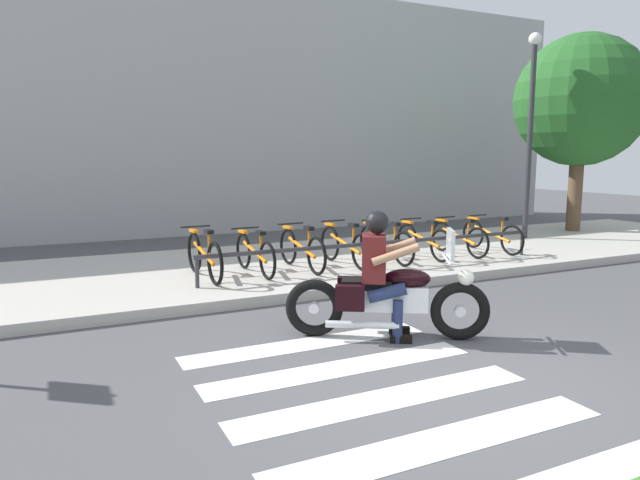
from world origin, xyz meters
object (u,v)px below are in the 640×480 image
at_px(motorcycle, 387,298).
at_px(bicycle_7, 492,235).
at_px(street_lamp, 531,120).
at_px(bicycle_4, 386,243).
at_px(bicycle_1, 255,254).
at_px(bike_rack, 382,244).
at_px(tree_near_rack, 581,101).
at_px(bicycle_2, 302,249).
at_px(bicycle_6, 459,238).
at_px(rider, 381,265).
at_px(bicycle_0, 204,256).
at_px(bicycle_5, 423,240).
at_px(bicycle_3, 345,246).

distance_m(motorcycle, bicycle_7, 5.61).
xyz_separation_m(bicycle_7, street_lamp, (2.09, 1.18, 2.36)).
distance_m(motorcycle, bicycle_4, 3.89).
bearing_deg(bicycle_1, bike_rack, -15.06).
bearing_deg(bike_rack, tree_near_rack, 16.91).
bearing_deg(bicycle_2, bicycle_1, 179.97).
bearing_deg(street_lamp, bicycle_6, -157.97).
xyz_separation_m(rider, street_lamp, (6.68, 4.43, 2.00)).
xyz_separation_m(street_lamp, tree_near_rack, (2.04, 0.40, 0.53)).
height_order(bicycle_6, street_lamp, street_lamp).
bearing_deg(street_lamp, rider, -146.44).
bearing_deg(bicycle_4, bicycle_7, 0.01).
relative_size(bicycle_1, bike_rack, 0.25).
relative_size(bicycle_0, bicycle_5, 1.08).
relative_size(motorcycle, bicycle_0, 1.19).
relative_size(bicycle_2, street_lamp, 0.35).
height_order(bicycle_7, street_lamp, street_lamp).
xyz_separation_m(bicycle_0, bicycle_4, (3.30, 0.00, -0.02)).
bearing_deg(street_lamp, bicycle_5, -162.50).
bearing_deg(motorcycle, bicycle_2, 82.95).
relative_size(bicycle_7, tree_near_rack, 0.33).
bearing_deg(bicycle_2, bicycle_7, 0.01).
height_order(bicycle_1, bicycle_4, bicycle_4).
bearing_deg(bicycle_7, bicycle_4, -179.99).
height_order(bicycle_1, bicycle_5, bicycle_1).
height_order(bicycle_3, tree_near_rack, tree_near_rack).
bearing_deg(street_lamp, tree_near_rack, 11.08).
bearing_deg(motorcycle, bike_rack, 59.04).
distance_m(rider, bicycle_5, 4.41).
bearing_deg(bicycle_5, bike_rack, -155.84).
relative_size(bicycle_4, bicycle_6, 1.06).
bearing_deg(tree_near_rack, motorcycle, -150.62).
bearing_deg(bicycle_4, bicycle_5, -0.00).
relative_size(motorcycle, bicycle_1, 1.26).
distance_m(bicycle_3, bicycle_4, 0.82).
relative_size(bicycle_2, bicycle_4, 0.99).
bearing_deg(bicycle_6, rider, -139.20).
height_order(motorcycle, tree_near_rack, tree_near_rack).
distance_m(motorcycle, street_lamp, 8.34).
xyz_separation_m(rider, tree_near_rack, (8.73, 4.83, 2.53)).
distance_m(bicycle_2, bicycle_4, 1.65).
relative_size(bicycle_2, bicycle_7, 1.03).
distance_m(bicycle_0, bicycle_3, 2.47).
height_order(motorcycle, bicycle_4, motorcycle).
bearing_deg(bicycle_5, motorcycle, -131.16).
xyz_separation_m(bicycle_6, tree_near_rack, (4.96, 1.58, 2.88)).
bearing_deg(motorcycle, street_lamp, 34.07).
bearing_deg(bicycle_0, bicycle_6, 0.02).
distance_m(motorcycle, bicycle_2, 3.32).
distance_m(bicycle_5, bicycle_7, 1.65).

